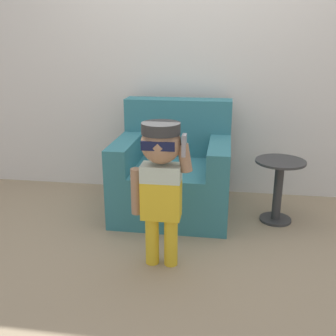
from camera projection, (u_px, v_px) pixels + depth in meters
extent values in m
plane|color=#998466|center=(187.00, 216.00, 3.27)|extent=(10.00, 10.00, 0.00)
cube|color=silver|center=(197.00, 52.00, 3.47)|extent=(10.00, 0.05, 2.60)
cube|color=teal|center=(173.00, 188.00, 3.31)|extent=(0.92, 0.87, 0.42)
cube|color=teal|center=(178.00, 127.00, 3.47)|extent=(0.92, 0.21, 0.49)
cube|color=teal|center=(125.00, 154.00, 3.16)|extent=(0.17, 0.65, 0.21)
cube|color=teal|center=(219.00, 158.00, 3.05)|extent=(0.17, 0.65, 0.21)
cylinder|color=gold|center=(152.00, 240.00, 2.55)|extent=(0.09, 0.09, 0.33)
cylinder|color=gold|center=(171.00, 241.00, 2.53)|extent=(0.09, 0.09, 0.33)
cube|color=gold|center=(161.00, 199.00, 2.45)|extent=(0.25, 0.14, 0.25)
cube|color=#B7C6B2|center=(161.00, 173.00, 2.39)|extent=(0.25, 0.14, 0.11)
sphere|color=#997051|center=(161.00, 144.00, 2.33)|extent=(0.25, 0.25, 0.25)
cylinder|color=#2D2D2D|center=(161.00, 128.00, 2.31)|extent=(0.23, 0.23, 0.07)
cube|color=#2D2D2D|center=(164.00, 128.00, 2.42)|extent=(0.14, 0.11, 0.01)
cube|color=#0F1433|center=(158.00, 146.00, 2.23)|extent=(0.20, 0.01, 0.05)
cylinder|color=#997051|center=(136.00, 191.00, 2.46)|extent=(0.07, 0.07, 0.30)
cylinder|color=#997051|center=(185.00, 158.00, 2.34)|extent=(0.10, 0.07, 0.18)
cube|color=gray|center=(184.00, 145.00, 2.30)|extent=(0.02, 0.07, 0.13)
cylinder|color=#333333|center=(275.00, 219.00, 3.20)|extent=(0.25, 0.25, 0.02)
cylinder|color=#333333|center=(278.00, 192.00, 3.12)|extent=(0.07, 0.07, 0.49)
cylinder|color=#333333|center=(281.00, 162.00, 3.04)|extent=(0.39, 0.39, 0.02)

